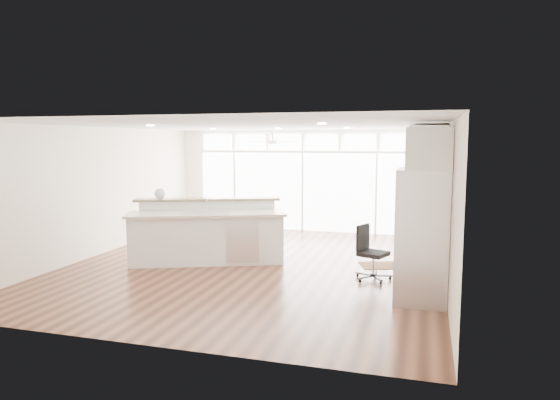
# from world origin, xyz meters

# --- Properties ---
(floor) EXTENTS (7.00, 8.00, 0.02)m
(floor) POSITION_xyz_m (0.00, 0.00, -0.01)
(floor) COLOR #422114
(floor) RESTS_ON ground
(ceiling) EXTENTS (7.00, 8.00, 0.02)m
(ceiling) POSITION_xyz_m (0.00, 0.00, 2.70)
(ceiling) COLOR white
(ceiling) RESTS_ON wall_back
(wall_back) EXTENTS (7.00, 0.04, 2.70)m
(wall_back) POSITION_xyz_m (0.00, 4.00, 1.35)
(wall_back) COLOR white
(wall_back) RESTS_ON floor
(wall_front) EXTENTS (7.00, 0.04, 2.70)m
(wall_front) POSITION_xyz_m (0.00, -4.00, 1.35)
(wall_front) COLOR white
(wall_front) RESTS_ON floor
(wall_left) EXTENTS (0.04, 8.00, 2.70)m
(wall_left) POSITION_xyz_m (-3.50, 0.00, 1.35)
(wall_left) COLOR white
(wall_left) RESTS_ON floor
(wall_right) EXTENTS (0.04, 8.00, 2.70)m
(wall_right) POSITION_xyz_m (3.50, 0.00, 1.35)
(wall_right) COLOR white
(wall_right) RESTS_ON floor
(glass_wall) EXTENTS (5.80, 0.06, 2.08)m
(glass_wall) POSITION_xyz_m (0.00, 3.94, 1.05)
(glass_wall) COLOR white
(glass_wall) RESTS_ON wall_back
(transom_row) EXTENTS (5.90, 0.06, 0.40)m
(transom_row) POSITION_xyz_m (0.00, 3.94, 2.38)
(transom_row) COLOR white
(transom_row) RESTS_ON wall_back
(desk_window) EXTENTS (0.04, 0.85, 0.85)m
(desk_window) POSITION_xyz_m (3.46, 0.30, 1.55)
(desk_window) COLOR white
(desk_window) RESTS_ON wall_right
(ceiling_fan) EXTENTS (1.16, 1.16, 0.32)m
(ceiling_fan) POSITION_xyz_m (-0.50, 2.80, 2.48)
(ceiling_fan) COLOR white
(ceiling_fan) RESTS_ON ceiling
(recessed_lights) EXTENTS (3.40, 3.00, 0.02)m
(recessed_lights) POSITION_xyz_m (0.00, 0.20, 2.68)
(recessed_lights) COLOR white
(recessed_lights) RESTS_ON ceiling
(oven_cabinet) EXTENTS (0.64, 1.20, 2.50)m
(oven_cabinet) POSITION_xyz_m (3.17, 1.80, 1.25)
(oven_cabinet) COLOR white
(oven_cabinet) RESTS_ON floor
(desk_nook) EXTENTS (0.72, 1.30, 0.76)m
(desk_nook) POSITION_xyz_m (3.13, 0.30, 0.38)
(desk_nook) COLOR white
(desk_nook) RESTS_ON floor
(upper_cabinets) EXTENTS (0.64, 1.30, 0.64)m
(upper_cabinets) POSITION_xyz_m (3.17, 0.30, 2.35)
(upper_cabinets) COLOR white
(upper_cabinets) RESTS_ON wall_right
(refrigerator) EXTENTS (0.76, 0.90, 2.00)m
(refrigerator) POSITION_xyz_m (3.11, -1.35, 1.00)
(refrigerator) COLOR silver
(refrigerator) RESTS_ON floor
(fridge_cabinet) EXTENTS (0.64, 0.90, 0.60)m
(fridge_cabinet) POSITION_xyz_m (3.17, -1.35, 2.30)
(fridge_cabinet) COLOR white
(fridge_cabinet) RESTS_ON wall_right
(framed_photos) EXTENTS (0.06, 0.22, 0.80)m
(framed_photos) POSITION_xyz_m (3.46, 0.92, 1.40)
(framed_photos) COLOR black
(framed_photos) RESTS_ON wall_right
(kitchen_island) EXTENTS (3.32, 2.25, 1.23)m
(kitchen_island) POSITION_xyz_m (-0.99, -0.05, 0.62)
(kitchen_island) COLOR white
(kitchen_island) RESTS_ON floor
(rug) EXTENTS (1.00, 0.86, 0.01)m
(rug) POSITION_xyz_m (2.39, 0.66, 0.01)
(rug) COLOR #3B2213
(rug) RESTS_ON floor
(office_chair) EXTENTS (0.63, 0.61, 0.95)m
(office_chair) POSITION_xyz_m (2.31, -0.41, 0.47)
(office_chair) COLOR black
(office_chair) RESTS_ON floor
(fishbowl) EXTENTS (0.28, 0.28, 0.23)m
(fishbowl) POSITION_xyz_m (-2.02, -0.03, 1.35)
(fishbowl) COLOR silver
(fishbowl) RESTS_ON kitchen_island
(monitor) EXTENTS (0.14, 0.48, 0.39)m
(monitor) POSITION_xyz_m (3.05, 0.30, 0.96)
(monitor) COLOR black
(monitor) RESTS_ON desk_nook
(keyboard) EXTENTS (0.13, 0.30, 0.01)m
(keyboard) POSITION_xyz_m (2.88, 0.30, 0.77)
(keyboard) COLOR white
(keyboard) RESTS_ON desk_nook
(potted_plant) EXTENTS (0.26, 0.29, 0.22)m
(potted_plant) POSITION_xyz_m (3.17, 1.80, 2.61)
(potted_plant) COLOR #2F5E28
(potted_plant) RESTS_ON oven_cabinet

